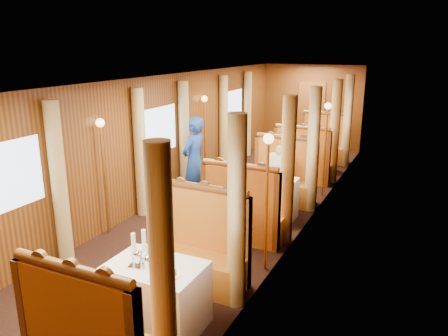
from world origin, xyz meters
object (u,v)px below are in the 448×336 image
Objects in this scene: banquette_near_aft at (200,254)px; banquette_mid_fwd at (243,215)px; teapot_back at (152,257)px; steward at (194,161)px; teapot_left at (138,260)px; rose_vase_far at (313,134)px; rose_vase_mid at (267,170)px; banquette_mid_aft at (283,181)px; table_far at (314,156)px; passenger at (279,169)px; fruit_plate at (170,274)px; teapot_right at (149,264)px; table_mid at (265,199)px; tea_tray at (147,264)px; banquette_far_aft at (323,146)px; table_near at (156,296)px; banquette_far_fwd at (303,164)px.

banquette_mid_fwd is at bearing 90.00° from banquette_near_aft.
teapot_back is 0.09× the size of steward.
rose_vase_far is (0.13, 7.06, 0.11)m from teapot_left.
teapot_back is at bearing 27.68° from steward.
banquette_near_aft is 2.51m from rose_vase_mid.
table_far is at bearing 90.00° from banquette_mid_aft.
passenger is at bearing -90.00° from banquette_mid_aft.
banquette_mid_fwd is 6.29× the size of fruit_plate.
table_far is at bearing 92.81° from teapot_right.
table_mid is 0.82m from passenger.
teapot_left is 1.11× the size of teapot_back.
teapot_left reaches higher than tea_tray.
banquette_mid_fwd reaches higher than rose_vase_far.
teapot_back is at bearing -90.48° from banquette_far_aft.
banquette_mid_aft is at bearing 90.00° from banquette_mid_fwd.
passenger is at bearing 114.36° from steward.
table_mid is 1.02m from banquette_mid_fwd.
banquette_near_aft is 5.99m from rose_vase_far.
banquette_near_aft is 2.49m from table_mid.
fruit_plate is 0.28× the size of passenger.
banquette_mid_fwd reaches higher than table_near.
table_mid is 4.51m from banquette_far_aft.
tea_tray is 1.60× the size of fruit_plate.
table_far is 6.39× the size of teapot_right.
steward is (-1.48, 3.72, 0.11)m from tea_tray.
banquette_mid_aft reaches higher than table_near.
banquette_near_aft is 1.00× the size of banquette_mid_aft.
teapot_right is (0.16, -0.04, -0.00)m from teapot_left.
table_near is 0.39m from tea_tray.
banquette_far_aft is 1.15m from rose_vase_far.
banquette_mid_fwd is 1.11m from rose_vase_mid.
teapot_right is at bearing -89.93° from passenger.
banquette_far_fwd is (0.00, 3.50, 0.00)m from banquette_mid_fwd.
rose_vase_mid is at bearing 97.83° from teapot_back.
passenger is (0.03, -2.75, -0.19)m from rose_vase_far.
teapot_back is at bearing 60.51° from teapot_left.
rose_vase_far reaches higher than fruit_plate.
tea_tray is 0.20× the size of steward.
table_mid is 0.78× the size of banquette_far_fwd.
steward is (-1.57, 1.21, 0.44)m from banquette_mid_fwd.
banquette_far_fwd is at bearing 90.00° from table_mid.
banquette_near_aft reaches higher than rose_vase_far.
banquette_far_aft is at bearing 90.00° from table_near.
banquette_mid_aft is 4.48m from teapot_back.
rose_vase_mid is at bearing 89.53° from table_near.
banquette_near_aft is 1.00× the size of banquette_far_aft.
teapot_right is 4.12m from steward.
banquette_far_fwd reaches higher than teapot_back.
banquette_near_aft is 3.72× the size of rose_vase_mid.
banquette_mid_aft is 1.28× the size of table_far.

